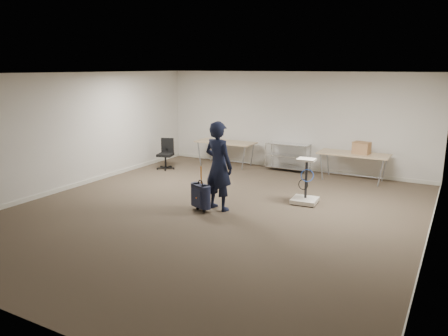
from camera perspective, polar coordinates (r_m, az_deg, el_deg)
The scene contains 10 objects.
ground at distance 9.07m, azimuth -1.24°, elevation -5.73°, with size 9.00×9.00×0.00m, color #3F3226.
room_shell at distance 10.22m, azimuth 2.65°, elevation -3.27°, with size 8.00×9.00×9.00m.
folding_table_left at distance 13.15m, azimuth 0.21°, elevation 3.25°, with size 1.80×0.75×0.73m.
folding_table_right at distance 11.84m, azimuth 16.57°, elevation 1.60°, with size 1.80×0.75×0.73m.
wire_shelf at distance 12.64m, azimuth 8.34°, elevation 1.61°, with size 1.22×0.47×0.80m.
person at distance 8.99m, azimuth -0.72°, elevation 0.27°, with size 0.68×0.45×1.86m, color black.
suitcase at distance 9.03m, azimuth -3.07°, elevation -3.67°, with size 0.40×0.31×0.95m.
office_chair at distance 12.90m, azimuth -7.59°, elevation 1.08°, with size 0.54×0.54×0.89m.
equipment_cart at distance 9.71m, azimuth 10.54°, elevation -3.05°, with size 0.58×0.58×1.00m.
cardboard_box at distance 11.81m, azimuth 17.53°, elevation 2.52°, with size 0.41×0.31×0.31m, color olive.
Camera 1 is at (4.32, -7.42, 2.92)m, focal length 35.00 mm.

